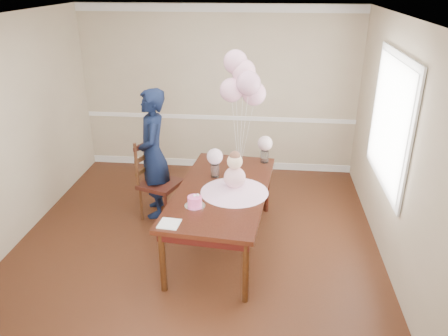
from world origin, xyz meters
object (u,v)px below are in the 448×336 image
at_px(dining_table_top, 222,191).
at_px(birthday_cake, 195,201).
at_px(woman, 153,154).
at_px(dining_chair_seat, 160,184).

height_order(dining_table_top, birthday_cake, birthday_cake).
bearing_deg(dining_table_top, woman, 150.23).
distance_m(birthday_cake, woman, 1.39).
bearing_deg(dining_table_top, dining_chair_seat, 151.26).
height_order(birthday_cake, dining_chair_seat, birthday_cake).
relative_size(dining_table_top, dining_chair_seat, 4.33).
relative_size(dining_chair_seat, woman, 0.27).
relative_size(dining_table_top, birthday_cake, 13.33).
bearing_deg(woman, dining_table_top, 40.51).
xyz_separation_m(dining_table_top, birthday_cake, (-0.25, -0.45, 0.09)).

